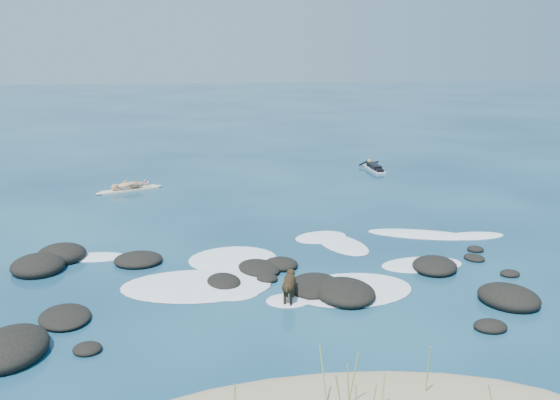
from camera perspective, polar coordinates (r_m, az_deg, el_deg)
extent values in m
plane|color=#0A2642|center=(17.77, 0.39, -6.02)|extent=(160.00, 160.00, 0.00)
cylinder|color=#8A9D4C|center=(10.53, 6.30, -17.20)|extent=(0.13, 0.14, 1.12)
cylinder|color=#8A9D4C|center=(11.34, 13.36, -15.03)|extent=(0.11, 0.32, 1.10)
cylinder|color=#8A9D4C|center=(10.78, 6.65, -16.27)|extent=(0.14, 0.21, 1.16)
cylinder|color=#8A9D4C|center=(10.82, 4.04, -15.99)|extent=(0.18, 0.11, 1.19)
cylinder|color=#8A9D4C|center=(10.81, 9.35, -17.36)|extent=(0.10, 0.09, 0.82)
ellipsoid|color=black|center=(17.96, 13.96, -5.87)|extent=(1.71, 1.82, 0.42)
ellipsoid|color=black|center=(18.37, -12.39, -5.39)|extent=(1.24, 1.12, 0.34)
ellipsoid|color=black|center=(18.60, -21.27, -5.62)|extent=(1.63, 1.72, 0.58)
ellipsoid|color=black|center=(19.12, 17.34, -5.07)|extent=(0.70, 0.79, 0.17)
ellipsoid|color=black|center=(16.68, -1.17, -7.19)|extent=(0.68, 0.62, 0.24)
ellipsoid|color=black|center=(16.51, -5.16, -7.44)|extent=(1.13, 1.30, 0.30)
ellipsoid|color=black|center=(17.63, 0.06, -5.90)|extent=(1.31, 1.29, 0.33)
ellipsoid|color=black|center=(14.78, 18.68, -10.89)|extent=(0.76, 0.65, 0.27)
ellipsoid|color=black|center=(18.15, 20.28, -6.34)|extent=(0.59, 0.52, 0.20)
ellipsoid|color=black|center=(17.36, -1.93, -6.25)|extent=(1.56, 1.70, 0.31)
ellipsoid|color=black|center=(19.30, -19.34, -4.72)|extent=(1.66, 1.64, 0.60)
ellipsoid|color=black|center=(14.05, -23.45, -12.33)|extent=(1.68, 2.07, 0.62)
ellipsoid|color=black|center=(18.41, -12.83, -5.35)|extent=(1.43, 1.32, 0.37)
ellipsoid|color=black|center=(15.26, -19.07, -10.08)|extent=(1.52, 1.71, 0.30)
ellipsoid|color=black|center=(16.29, 20.19, -8.37)|extent=(1.91, 2.00, 0.55)
ellipsoid|color=black|center=(19.87, 17.43, -4.32)|extent=(0.66, 0.64, 0.20)
ellipsoid|color=black|center=(15.72, 5.96, -8.40)|extent=(1.75, 1.96, 0.51)
ellipsoid|color=black|center=(13.71, -17.20, -12.88)|extent=(0.71, 0.69, 0.22)
ellipsoid|color=black|center=(18.79, -20.14, -5.60)|extent=(0.66, 0.67, 0.22)
ellipsoid|color=black|center=(16.14, 3.13, -7.83)|extent=(1.80, 2.00, 0.38)
ellipsoid|color=white|center=(16.50, -7.64, -7.76)|extent=(4.02, 2.49, 0.12)
ellipsoid|color=white|center=(21.30, 17.20, -3.17)|extent=(2.18, 0.90, 0.12)
ellipsoid|color=white|center=(20.27, 3.75, -3.42)|extent=(2.11, 1.79, 0.12)
ellipsoid|color=white|center=(19.63, 5.74, -4.07)|extent=(1.90, 2.64, 0.12)
ellipsoid|color=white|center=(18.32, -4.32, -5.40)|extent=(2.93, 2.64, 0.12)
ellipsoid|color=white|center=(16.21, 6.53, -8.13)|extent=(3.50, 2.68, 0.12)
ellipsoid|color=white|center=(21.04, 12.78, -3.09)|extent=(3.64, 2.16, 0.12)
ellipsoid|color=white|center=(19.19, -16.53, -5.04)|extent=(1.94, 0.96, 0.12)
ellipsoid|color=white|center=(16.12, -4.53, -8.22)|extent=(1.99, 1.89, 0.12)
ellipsoid|color=white|center=(18.26, 12.86, -5.79)|extent=(2.50, 1.49, 0.12)
ellipsoid|color=white|center=(15.46, 0.76, -9.19)|extent=(1.10, 0.90, 0.12)
cube|color=beige|center=(27.29, -13.59, 0.92)|extent=(2.41, 1.51, 0.08)
ellipsoid|color=beige|center=(27.70, -11.22, 1.25)|extent=(0.56, 0.46, 0.09)
ellipsoid|color=beige|center=(26.93, -16.02, 0.59)|extent=(0.56, 0.46, 0.09)
imported|color=tan|center=(27.12, -13.69, 2.63)|extent=(0.59, 0.68, 1.58)
cube|color=silver|center=(31.17, 8.59, 2.81)|extent=(0.58, 2.14, 0.08)
ellipsoid|color=silver|center=(32.16, 7.99, 3.18)|extent=(0.28, 0.47, 0.08)
cube|color=black|center=(31.15, 8.60, 3.07)|extent=(0.45, 1.32, 0.21)
sphere|color=tan|center=(31.82, 8.18, 3.54)|extent=(0.23, 0.23, 0.22)
cylinder|color=black|center=(31.90, 7.63, 3.35)|extent=(0.52, 0.31, 0.24)
cylinder|color=black|center=(32.07, 8.55, 3.38)|extent=(0.53, 0.26, 0.24)
cube|color=black|center=(30.48, 9.02, 2.74)|extent=(0.35, 0.54, 0.13)
cylinder|color=black|center=(15.18, 0.82, -7.65)|extent=(0.42, 0.64, 0.28)
sphere|color=black|center=(15.42, 0.92, -7.29)|extent=(0.36, 0.36, 0.30)
sphere|color=black|center=(14.94, 0.71, -8.03)|extent=(0.33, 0.33, 0.27)
sphere|color=black|center=(15.54, 0.99, -6.72)|extent=(0.26, 0.26, 0.21)
cone|color=black|center=(15.67, 1.04, -6.60)|extent=(0.14, 0.15, 0.11)
cone|color=black|center=(15.51, 0.78, -6.42)|extent=(0.11, 0.09, 0.10)
cone|color=black|center=(15.50, 1.19, -6.44)|extent=(0.11, 0.09, 0.10)
cylinder|color=black|center=(15.49, 0.61, -8.41)|extent=(0.09, 0.09, 0.38)
cylinder|color=black|center=(15.47, 1.18, -8.43)|extent=(0.09, 0.09, 0.38)
cylinder|color=black|center=(15.12, 0.44, -9.00)|extent=(0.09, 0.09, 0.38)
cylinder|color=black|center=(15.10, 1.02, -9.02)|extent=(0.09, 0.09, 0.38)
cylinder|color=black|center=(14.80, 0.65, -8.04)|extent=(0.12, 0.28, 0.17)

